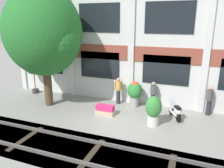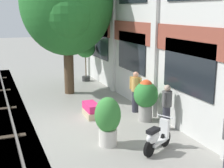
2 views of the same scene
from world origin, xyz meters
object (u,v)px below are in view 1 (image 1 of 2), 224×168
at_px(potted_plant_square_trough, 105,110).
at_px(resident_watching_tracks, 210,100).
at_px(broadleaf_tree, 44,34).
at_px(resident_by_doorway, 118,90).
at_px(potted_plant_tall_urn, 33,68).
at_px(resident_near_plants, 153,94).
at_px(potted_plant_stone_basin, 154,109).
at_px(potted_plant_fluted_column, 135,92).
at_px(scooter_second_parked, 176,111).

relative_size(potted_plant_square_trough, resident_watching_tracks, 0.68).
height_order(broadleaf_tree, resident_by_doorway, broadleaf_tree).
height_order(broadleaf_tree, potted_plant_tall_urn, broadleaf_tree).
bearing_deg(resident_near_plants, potted_plant_square_trough, 4.63).
height_order(potted_plant_stone_basin, potted_plant_fluted_column, potted_plant_fluted_column).
distance_m(potted_plant_fluted_column, potted_plant_square_trough, 2.21).
distance_m(scooter_second_parked, resident_watching_tracks, 2.06).
bearing_deg(potted_plant_square_trough, broadleaf_tree, 178.61).
bearing_deg(resident_by_doorway, potted_plant_fluted_column, 47.62).
bearing_deg(potted_plant_fluted_column, potted_plant_square_trough, -125.09).
height_order(broadleaf_tree, potted_plant_stone_basin, broadleaf_tree).
bearing_deg(potted_plant_square_trough, resident_watching_tracks, 20.07).
height_order(broadleaf_tree, potted_plant_fluted_column, broadleaf_tree).
height_order(potted_plant_tall_urn, potted_plant_square_trough, potted_plant_tall_urn).
bearing_deg(resident_watching_tracks, resident_near_plants, -179.80).
xyz_separation_m(broadleaf_tree, resident_by_doorway, (3.89, 1.73, -3.36)).
xyz_separation_m(broadleaf_tree, potted_plant_tall_urn, (-2.34, 1.59, -2.43)).
bearing_deg(potted_plant_stone_basin, resident_near_plants, 101.04).
distance_m(broadleaf_tree, potted_plant_square_trough, 5.49).
distance_m(potted_plant_square_trough, resident_watching_tracks, 5.70).
xyz_separation_m(broadleaf_tree, resident_near_plants, (6.02, 1.87, -3.41)).
distance_m(scooter_second_parked, resident_near_plants, 1.90).
height_order(potted_plant_tall_urn, resident_near_plants, potted_plant_tall_urn).
relative_size(broadleaf_tree, scooter_second_parked, 5.50).
xyz_separation_m(potted_plant_stone_basin, potted_plant_fluted_column, (-1.51, 2.08, 0.10)).
bearing_deg(resident_watching_tracks, resident_by_doorway, -178.15).
distance_m(potted_plant_tall_urn, potted_plant_square_trough, 6.52).
relative_size(potted_plant_tall_urn, scooter_second_parked, 1.95).
xyz_separation_m(broadleaf_tree, potted_plant_square_trough, (3.76, -0.09, -4.00)).
bearing_deg(potted_plant_fluted_column, potted_plant_tall_urn, -179.70).
xyz_separation_m(potted_plant_tall_urn, potted_plant_square_trough, (6.10, -1.68, -1.58)).
xyz_separation_m(potted_plant_stone_basin, potted_plant_tall_urn, (-8.81, 2.04, 0.99)).
relative_size(potted_plant_stone_basin, potted_plant_square_trough, 1.36).
height_order(resident_watching_tracks, resident_near_plants, resident_watching_tracks).
bearing_deg(resident_watching_tracks, potted_plant_square_trough, -159.43).
relative_size(potted_plant_fluted_column, resident_by_doorway, 0.94).
relative_size(broadleaf_tree, potted_plant_tall_urn, 2.81).
relative_size(resident_by_doorway, resident_near_plants, 1.05).
distance_m(potted_plant_stone_basin, potted_plant_fluted_column, 2.57).
height_order(potted_plant_tall_urn, resident_watching_tracks, potted_plant_tall_urn).
distance_m(broadleaf_tree, potted_plant_stone_basin, 7.33).
xyz_separation_m(potted_plant_fluted_column, potted_plant_square_trough, (-1.21, -1.72, -0.69)).
distance_m(potted_plant_fluted_column, resident_near_plants, 1.09).
relative_size(broadleaf_tree, potted_plant_fluted_column, 4.39).
bearing_deg(scooter_second_parked, potted_plant_stone_basin, 110.11).
xyz_separation_m(broadleaf_tree, resident_watching_tracks, (9.08, 1.85, -3.37)).
xyz_separation_m(broadleaf_tree, potted_plant_fluted_column, (4.96, 1.63, -3.32)).
distance_m(potted_plant_stone_basin, potted_plant_tall_urn, 9.10).
bearing_deg(scooter_second_parked, resident_near_plants, 20.87).
xyz_separation_m(potted_plant_square_trough, resident_near_plants, (2.26, 1.96, 0.60)).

